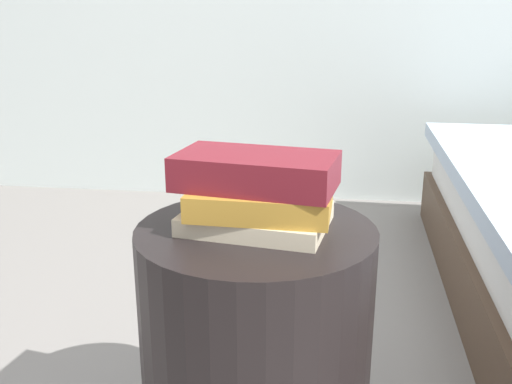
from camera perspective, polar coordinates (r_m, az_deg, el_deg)
side_table at (r=1.20m, az=0.00°, el=-16.32°), size 0.45×0.45×0.56m
book_cream at (r=1.07m, az=0.32°, el=-2.64°), size 0.28×0.23×0.03m
book_ochre at (r=1.04m, az=0.53°, el=-0.82°), size 0.26×0.18×0.05m
book_maroon at (r=1.03m, az=-0.06°, el=2.11°), size 0.31×0.20×0.06m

